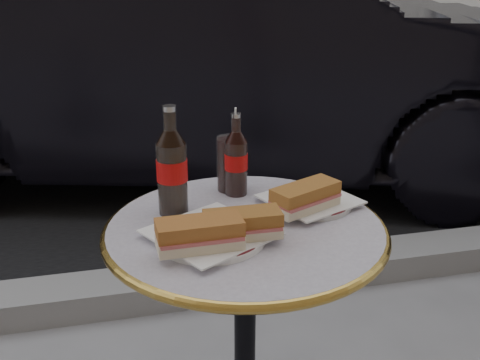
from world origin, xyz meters
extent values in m
cube|color=black|center=(0.00, 5.00, 0.00)|extent=(40.00, 8.00, 0.00)
cube|color=gray|center=(0.00, 0.90, 0.05)|extent=(40.00, 0.20, 0.12)
cylinder|color=white|center=(-0.09, -0.05, 0.74)|extent=(0.29, 0.29, 0.01)
cylinder|color=silver|center=(0.18, 0.08, 0.74)|extent=(0.24, 0.24, 0.01)
cube|color=#A15E29|center=(-0.12, -0.11, 0.77)|extent=(0.17, 0.08, 0.06)
cube|color=#965C26|center=(-0.03, -0.08, 0.77)|extent=(0.16, 0.08, 0.05)
cube|color=#9A5E27|center=(0.15, 0.03, 0.77)|extent=(0.18, 0.14, 0.06)
cylinder|color=black|center=(0.01, 0.21, 0.80)|extent=(0.09, 0.09, 0.14)
imported|color=black|center=(0.35, 2.25, 0.71)|extent=(2.61, 4.58, 1.43)
camera|label=1|loc=(-0.29, -1.14, 1.30)|focal=45.00mm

